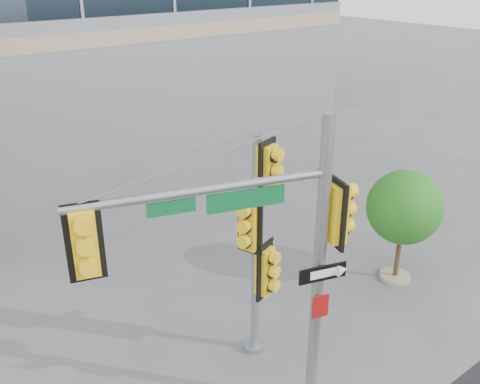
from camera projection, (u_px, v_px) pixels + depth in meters
ground at (298, 381)px, 11.05m from camera, size 120.00×120.00×0.00m
main_signal_pole at (263, 252)px, 8.69m from camera, size 4.40×1.74×5.85m
secondary_signal_pole at (259, 234)px, 10.71m from camera, size 0.94×0.67×5.00m
street_tree at (404, 210)px, 13.86m from camera, size 1.99×1.95×3.10m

